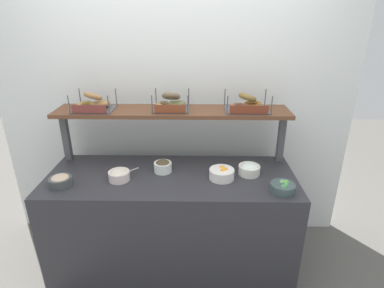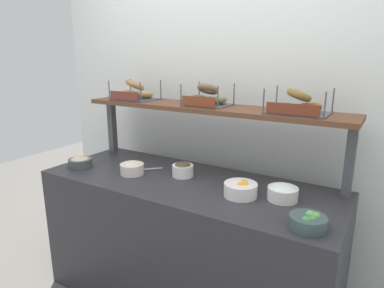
{
  "view_description": "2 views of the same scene",
  "coord_description": "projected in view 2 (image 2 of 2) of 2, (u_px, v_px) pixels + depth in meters",
  "views": [
    {
      "loc": [
        0.19,
        -2.04,
        1.96
      ],
      "look_at": [
        0.16,
        0.09,
        1.07
      ],
      "focal_mm": 29.01,
      "sensor_mm": 36.0,
      "label": 1
    },
    {
      "loc": [
        1.04,
        -1.64,
        1.6
      ],
      "look_at": [
        0.02,
        0.03,
        1.08
      ],
      "focal_mm": 31.66,
      "sensor_mm": 36.0,
      "label": 2
    }
  ],
  "objects": [
    {
      "name": "bagel_basket_everything",
      "position": [
        135.0,
        93.0,
        2.46
      ],
      "size": [
        0.3,
        0.25,
        0.15
      ],
      "color": "#4C4C51",
      "rests_on": "upper_shelf"
    },
    {
      "name": "bagel_basket_poppy",
      "position": [
        207.0,
        98.0,
        2.18
      ],
      "size": [
        0.27,
        0.26,
        0.15
      ],
      "color": "#4C4C51",
      "rests_on": "upper_shelf"
    },
    {
      "name": "bowl_chocolate_spread",
      "position": [
        183.0,
        169.0,
        2.14
      ],
      "size": [
        0.14,
        0.14,
        0.1
      ],
      "color": "white",
      "rests_on": "deli_counter"
    },
    {
      "name": "bowl_potato_salad",
      "position": [
        132.0,
        168.0,
        2.18
      ],
      "size": [
        0.15,
        0.15,
        0.09
      ],
      "color": "silver",
      "rests_on": "deli_counter"
    },
    {
      "name": "bagel_basket_cinnamon_raisin",
      "position": [
        298.0,
        106.0,
        1.88
      ],
      "size": [
        0.33,
        0.26,
        0.15
      ],
      "color": "#4C4C51",
      "rests_on": "upper_shelf"
    },
    {
      "name": "bowl_tuna_salad",
      "position": [
        80.0,
        162.0,
        2.31
      ],
      "size": [
        0.16,
        0.16,
        0.08
      ],
      "color": "#444949",
      "rests_on": "deli_counter"
    },
    {
      "name": "shelf_riser_right",
      "position": [
        350.0,
        161.0,
        1.81
      ],
      "size": [
        0.05,
        0.05,
        0.4
      ],
      "primitive_type": "cube",
      "color": "#4C4C51",
      "rests_on": "deli_counter"
    },
    {
      "name": "bowl_veggie_mix",
      "position": [
        308.0,
        222.0,
        1.49
      ],
      "size": [
        0.16,
        0.16,
        0.07
      ],
      "color": "#3C4F4F",
      "rests_on": "deli_counter"
    },
    {
      "name": "shelf_riser_left",
      "position": [
        112.0,
        126.0,
        2.68
      ],
      "size": [
        0.05,
        0.05,
        0.4
      ],
      "primitive_type": "cube",
      "color": "#4C4C51",
      "rests_on": "deli_counter"
    },
    {
      "name": "serving_spoon_near_plate",
      "position": [
        144.0,
        169.0,
        2.26
      ],
      "size": [
        0.14,
        0.14,
        0.01
      ],
      "color": "#B7B7BC",
      "rests_on": "deli_counter"
    },
    {
      "name": "bowl_fruit_salad",
      "position": [
        241.0,
        189.0,
        1.84
      ],
      "size": [
        0.18,
        0.18,
        0.09
      ],
      "color": "white",
      "rests_on": "deli_counter"
    },
    {
      "name": "upper_shelf",
      "position": [
        208.0,
        108.0,
        2.19
      ],
      "size": [
        1.81,
        0.32,
        0.03
      ],
      "primitive_type": "cube",
      "color": "brown",
      "rests_on": "shelf_riser_left"
    },
    {
      "name": "back_wall",
      "position": [
        227.0,
        112.0,
        2.44
      ],
      "size": [
        3.05,
        0.06,
        2.4
      ],
      "primitive_type": "cube",
      "color": "white",
      "rests_on": "ground_plane"
    },
    {
      "name": "deli_counter",
      "position": [
        187.0,
        243.0,
        2.18
      ],
      "size": [
        1.85,
        0.7,
        0.85
      ],
      "primitive_type": "cube",
      "color": "#2D2D33",
      "rests_on": "ground_plane"
    },
    {
      "name": "bowl_cream_cheese",
      "position": [
        283.0,
        192.0,
        1.79
      ],
      "size": [
        0.16,
        0.16,
        0.09
      ],
      "color": "white",
      "rests_on": "deli_counter"
    }
  ]
}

